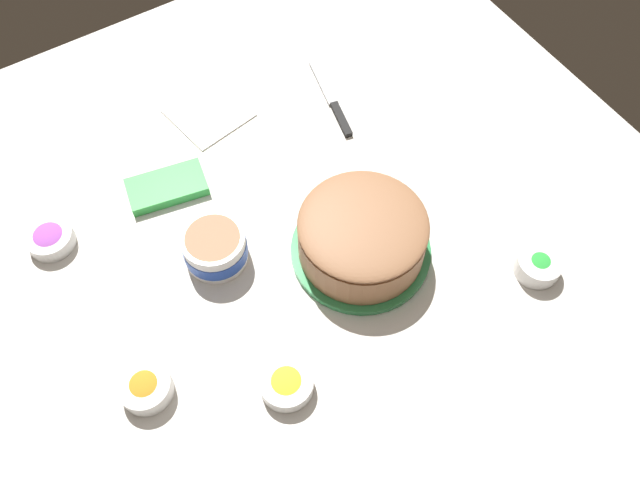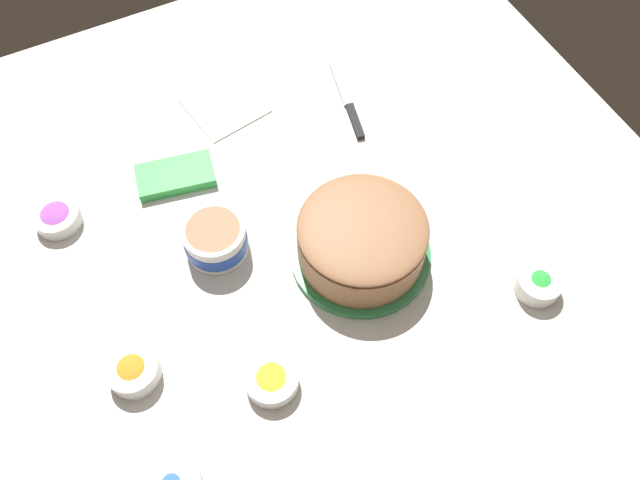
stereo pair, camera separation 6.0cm
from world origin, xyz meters
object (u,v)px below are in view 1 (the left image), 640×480
object	(u,v)px
frosted_cake	(362,237)
candy_box_lower	(167,187)
sprinkle_bowl_orange	(145,387)
sprinkle_bowl_green	(539,265)
sprinkle_bowl_rainbow	(50,238)
sprinkle_bowl_yellow	(287,383)
paper_napkin	(209,113)
spreading_knife	(334,103)
frosting_tub	(215,247)

from	to	relation	value
frosted_cake	candy_box_lower	world-z (taller)	frosted_cake
sprinkle_bowl_orange	candy_box_lower	bearing A→B (deg)	59.92
sprinkle_bowl_green	sprinkle_bowl_rainbow	xyz separation A→B (m)	(-0.75, 0.54, -0.00)
sprinkle_bowl_yellow	sprinkle_bowl_green	distance (m)	0.52
paper_napkin	spreading_knife	bearing A→B (deg)	-27.07
frosted_cake	frosting_tub	distance (m)	0.28
sprinkle_bowl_rainbow	sprinkle_bowl_yellow	bearing A→B (deg)	-64.11
candy_box_lower	sprinkle_bowl_orange	bearing A→B (deg)	-108.73
spreading_knife	sprinkle_bowl_rainbow	size ratio (longest dim) A/B	2.60
frosting_tub	sprinkle_bowl_yellow	world-z (taller)	frosting_tub
sprinkle_bowl_orange	paper_napkin	world-z (taller)	sprinkle_bowl_orange
frosted_cake	sprinkle_bowl_green	size ratio (longest dim) A/B	3.18
spreading_knife	sprinkle_bowl_yellow	world-z (taller)	sprinkle_bowl_yellow
spreading_knife	frosting_tub	bearing A→B (deg)	-152.66
sprinkle_bowl_green	candy_box_lower	xyz separation A→B (m)	(-0.51, 0.54, -0.01)
sprinkle_bowl_yellow	sprinkle_bowl_rainbow	bearing A→B (deg)	115.89
sprinkle_bowl_rainbow	paper_napkin	bearing A→B (deg)	18.09
candy_box_lower	sprinkle_bowl_rainbow	bearing A→B (deg)	-169.80
frosting_tub	sprinkle_bowl_rainbow	xyz separation A→B (m)	(-0.26, 0.20, -0.02)
sprinkle_bowl_yellow	paper_napkin	world-z (taller)	sprinkle_bowl_yellow
frosting_tub	sprinkle_bowl_orange	distance (m)	0.28
candy_box_lower	paper_napkin	distance (m)	0.22
frosted_cake	sprinkle_bowl_rainbow	distance (m)	0.60
frosted_cake	frosting_tub	xyz separation A→B (m)	(-0.24, 0.14, -0.02)
frosted_cake	spreading_knife	world-z (taller)	frosted_cake
frosted_cake	candy_box_lower	bearing A→B (deg)	127.28
sprinkle_bowl_rainbow	sprinkle_bowl_orange	world-z (taller)	sprinkle_bowl_orange
sprinkle_bowl_yellow	candy_box_lower	size ratio (longest dim) A/B	0.59
sprinkle_bowl_rainbow	candy_box_lower	world-z (taller)	sprinkle_bowl_rainbow
frosting_tub	spreading_knife	size ratio (longest dim) A/B	0.52
sprinkle_bowl_yellow	paper_napkin	size ratio (longest dim) A/B	0.62
sprinkle_bowl_green	paper_napkin	distance (m)	0.76
sprinkle_bowl_yellow	sprinkle_bowl_orange	size ratio (longest dim) A/B	1.02
candy_box_lower	frosted_cake	bearing A→B (deg)	-41.37
sprinkle_bowl_yellow	frosting_tub	bearing A→B (deg)	86.44
frosting_tub	candy_box_lower	distance (m)	0.19
sprinkle_bowl_orange	sprinkle_bowl_yellow	bearing A→B (deg)	-30.46
sprinkle_bowl_orange	candy_box_lower	distance (m)	0.42
spreading_knife	sprinkle_bowl_orange	size ratio (longest dim) A/B	2.59
frosting_tub	sprinkle_bowl_green	distance (m)	0.61
spreading_knife	sprinkle_bowl_yellow	bearing A→B (deg)	-129.88
sprinkle_bowl_green	paper_napkin	xyz separation A→B (m)	(-0.34, 0.68, -0.02)
frosted_cake	sprinkle_bowl_yellow	bearing A→B (deg)	-148.92
spreading_knife	sprinkle_bowl_rainbow	distance (m)	0.65
frosting_tub	sprinkle_bowl_rainbow	size ratio (longest dim) A/B	1.34
sprinkle_bowl_rainbow	sprinkle_bowl_orange	xyz separation A→B (m)	(0.03, -0.37, 0.00)
paper_napkin	sprinkle_bowl_rainbow	bearing A→B (deg)	-161.91
frosted_cake	sprinkle_bowl_green	distance (m)	0.33
sprinkle_bowl_green	sprinkle_bowl_orange	distance (m)	0.74
spreading_knife	sprinkle_bowl_orange	distance (m)	0.73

